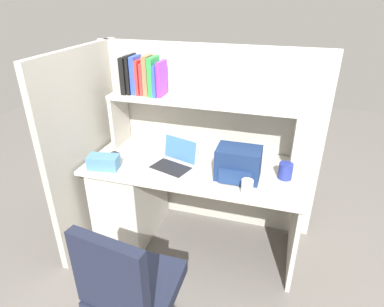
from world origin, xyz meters
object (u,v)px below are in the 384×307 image
Objects in this scene: backpack at (238,164)px; computer_mouse at (112,156)px; tissue_box at (104,162)px; paper_cup at (247,187)px; office_chair at (133,300)px; laptop at (175,161)px; snack_canister at (285,171)px.

backpack reaches higher than computer_mouse.
computer_mouse is 0.17m from tissue_box.
paper_cup is at bearing 7.32° from computer_mouse.
paper_cup is 0.47× the size of tissue_box.
tissue_box reaches higher than computer_mouse.
backpack is 0.32× the size of office_chair.
laptop is 0.79m from snack_canister.
paper_cup is at bearing -11.52° from tissue_box.
paper_cup is (1.08, -0.20, 0.04)m from computer_mouse.
laptop is 1.68× the size of tissue_box.
paper_cup is 0.91× the size of snack_canister.
snack_canister is 0.12× the size of office_chair.
laptop is 3.61× the size of paper_cup.
laptop is 0.59m from paper_cup.
backpack is 2.92× the size of paper_cup.
snack_canister is at bearing 5.42° from laptop.
laptop is 0.98m from office_chair.
paper_cup reaches higher than tissue_box.
paper_cup is 0.11× the size of office_chair.
office_chair reaches higher than computer_mouse.
tissue_box is at bearing -62.57° from computer_mouse.
tissue_box is (0.03, -0.17, 0.03)m from computer_mouse.
laptop is 3.29× the size of snack_canister.
backpack is 0.97m from tissue_box.
backpack reaches higher than office_chair.
paper_cup reaches higher than computer_mouse.
laptop is at bearing 160.21° from paper_cup.
office_chair reaches higher than snack_canister.
tissue_box is 1.01m from office_chair.
paper_cup is at bearing -63.55° from backpack.
computer_mouse is 0.11× the size of office_chair.
computer_mouse is (-0.52, 0.00, -0.03)m from laptop.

